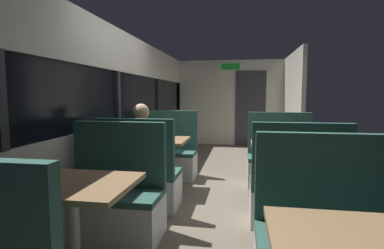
% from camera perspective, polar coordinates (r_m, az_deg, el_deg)
% --- Properties ---
extents(ground_plane, '(3.30, 9.20, 0.02)m').
position_cam_1_polar(ground_plane, '(4.25, 4.87, -13.20)').
color(ground_plane, '#665B4C').
extents(carriage_window_panel_left, '(0.09, 8.48, 2.30)m').
position_cam_1_polar(carriage_window_panel_left, '(4.39, -14.25, 2.16)').
color(carriage_window_panel_left, beige).
rests_on(carriage_window_panel_left, ground_plane).
extents(carriage_end_bulkhead, '(2.90, 0.11, 2.30)m').
position_cam_1_polar(carriage_end_bulkhead, '(8.21, 7.71, 4.06)').
color(carriage_end_bulkhead, beige).
rests_on(carriage_end_bulkhead, ground_plane).
extents(carriage_aisle_panel_right, '(0.08, 2.40, 2.30)m').
position_cam_1_polar(carriage_aisle_panel_right, '(7.11, 18.71, 3.66)').
color(carriage_aisle_panel_right, beige).
rests_on(carriage_aisle_panel_right, ground_plane).
extents(dining_table_near_window, '(0.90, 0.70, 0.74)m').
position_cam_1_polar(dining_table_near_window, '(2.38, -22.08, -12.48)').
color(dining_table_near_window, '#9E9EA3').
rests_on(dining_table_near_window, ground_plane).
extents(bench_near_window_facing_entry, '(0.95, 0.50, 1.10)m').
position_cam_1_polar(bench_near_window_facing_entry, '(3.07, -14.81, -14.27)').
color(bench_near_window_facing_entry, silver).
rests_on(bench_near_window_facing_entry, ground_plane).
extents(dining_table_mid_window, '(0.90, 0.70, 0.74)m').
position_cam_1_polar(dining_table_mid_window, '(4.29, -7.04, -4.09)').
color(dining_table_mid_window, '#9E9EA3').
rests_on(dining_table_mid_window, ground_plane).
extents(bench_mid_window_facing_end, '(0.95, 0.50, 1.10)m').
position_cam_1_polar(bench_mid_window_facing_end, '(3.71, -10.10, -10.63)').
color(bench_mid_window_facing_end, silver).
rests_on(bench_mid_window_facing_end, ground_plane).
extents(bench_mid_window_facing_entry, '(0.95, 0.50, 1.10)m').
position_cam_1_polar(bench_mid_window_facing_entry, '(5.01, -4.71, -6.27)').
color(bench_mid_window_facing_entry, silver).
rests_on(bench_mid_window_facing_entry, ground_plane).
extents(dining_table_rear_aisle, '(0.90, 0.70, 0.74)m').
position_cam_1_polar(dining_table_rear_aisle, '(3.96, 17.83, -5.14)').
color(dining_table_rear_aisle, '#9E9EA3').
rests_on(dining_table_rear_aisle, ground_plane).
extents(bench_rear_aisle_facing_end, '(0.95, 0.50, 1.10)m').
position_cam_1_polar(bench_rear_aisle_facing_end, '(3.37, 19.41, -12.57)').
color(bench_rear_aisle_facing_end, silver).
rests_on(bench_rear_aisle_facing_end, ground_plane).
extents(bench_rear_aisle_facing_entry, '(0.95, 0.50, 1.10)m').
position_cam_1_polar(bench_rear_aisle_facing_entry, '(4.70, 16.47, -7.28)').
color(bench_rear_aisle_facing_entry, silver).
rests_on(bench_rear_aisle_facing_entry, ground_plane).
extents(seated_passenger, '(0.47, 0.55, 1.26)m').
position_cam_1_polar(seated_passenger, '(3.72, -9.78, -7.24)').
color(seated_passenger, '#26262D').
rests_on(seated_passenger, ground_plane).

